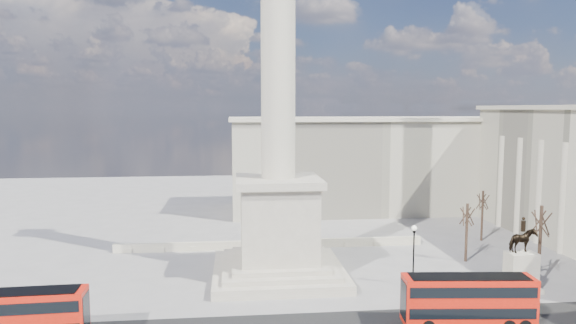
{
  "coord_description": "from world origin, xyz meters",
  "views": [
    {
      "loc": [
        -4.63,
        -49.1,
        18.16
      ],
      "look_at": [
        0.76,
        2.33,
        12.75
      ],
      "focal_mm": 32.0,
      "sensor_mm": 36.0,
      "label": 1
    }
  ],
  "objects_px": {
    "pedestrian_walking": "(424,284)",
    "pedestrian_standing": "(482,302)",
    "pedestrian_crossing": "(499,292)",
    "nelsons_column": "(278,158)",
    "red_bus_b": "(469,300)",
    "equestrian_statue": "(521,266)",
    "red_bus_a": "(14,318)",
    "victorian_lamp": "(414,251)"
  },
  "relations": [
    {
      "from": "equestrian_statue",
      "to": "pedestrian_walking",
      "type": "xyz_separation_m",
      "value": [
        -9.86,
        0.21,
        -1.6
      ]
    },
    {
      "from": "pedestrian_walking",
      "to": "pedestrian_crossing",
      "type": "relative_size",
      "value": 1.15
    },
    {
      "from": "pedestrian_walking",
      "to": "pedestrian_crossing",
      "type": "distance_m",
      "value": 6.84
    },
    {
      "from": "victorian_lamp",
      "to": "pedestrian_walking",
      "type": "height_order",
      "value": "victorian_lamp"
    },
    {
      "from": "equestrian_statue",
      "to": "pedestrian_walking",
      "type": "relative_size",
      "value": 3.9
    },
    {
      "from": "red_bus_b",
      "to": "pedestrian_walking",
      "type": "relative_size",
      "value": 5.69
    },
    {
      "from": "pedestrian_walking",
      "to": "pedestrian_standing",
      "type": "distance_m",
      "value": 5.9
    },
    {
      "from": "equestrian_statue",
      "to": "pedestrian_standing",
      "type": "distance_m",
      "value": 7.81
    },
    {
      "from": "equestrian_statue",
      "to": "pedestrian_standing",
      "type": "relative_size",
      "value": 4.62
    },
    {
      "from": "pedestrian_standing",
      "to": "victorian_lamp",
      "type": "bearing_deg",
      "value": -54.76
    },
    {
      "from": "victorian_lamp",
      "to": "pedestrian_standing",
      "type": "relative_size",
      "value": 3.94
    },
    {
      "from": "red_bus_b",
      "to": "pedestrian_crossing",
      "type": "distance_m",
      "value": 7.94
    },
    {
      "from": "red_bus_b",
      "to": "pedestrian_crossing",
      "type": "xyz_separation_m",
      "value": [
        5.6,
        5.43,
        -1.45
      ]
    },
    {
      "from": "victorian_lamp",
      "to": "pedestrian_standing",
      "type": "xyz_separation_m",
      "value": [
        4.13,
        -6.56,
        -2.96
      ]
    },
    {
      "from": "victorian_lamp",
      "to": "equestrian_statue",
      "type": "xyz_separation_m",
      "value": [
        10.33,
        -2.14,
        -1.21
      ]
    },
    {
      "from": "red_bus_b",
      "to": "victorian_lamp",
      "type": "relative_size",
      "value": 1.71
    },
    {
      "from": "pedestrian_walking",
      "to": "pedestrian_crossing",
      "type": "height_order",
      "value": "pedestrian_walking"
    },
    {
      "from": "nelsons_column",
      "to": "red_bus_a",
      "type": "xyz_separation_m",
      "value": [
        -21.5,
        -14.47,
        -10.64
      ]
    },
    {
      "from": "victorian_lamp",
      "to": "equestrian_statue",
      "type": "bearing_deg",
      "value": -11.72
    },
    {
      "from": "nelsons_column",
      "to": "red_bus_b",
      "type": "relative_size",
      "value": 4.55
    },
    {
      "from": "nelsons_column",
      "to": "red_bus_a",
      "type": "bearing_deg",
      "value": -146.05
    },
    {
      "from": "pedestrian_standing",
      "to": "pedestrian_crossing",
      "type": "height_order",
      "value": "pedestrian_crossing"
    },
    {
      "from": "nelsons_column",
      "to": "pedestrian_walking",
      "type": "height_order",
      "value": "nelsons_column"
    },
    {
      "from": "nelsons_column",
      "to": "pedestrian_walking",
      "type": "distance_m",
      "value": 19.53
    },
    {
      "from": "nelsons_column",
      "to": "victorian_lamp",
      "type": "distance_m",
      "value": 16.92
    },
    {
      "from": "victorian_lamp",
      "to": "pedestrian_walking",
      "type": "xyz_separation_m",
      "value": [
        0.47,
        -1.93,
        -2.81
      ]
    },
    {
      "from": "nelsons_column",
      "to": "victorian_lamp",
      "type": "relative_size",
      "value": 7.78
    },
    {
      "from": "red_bus_a",
      "to": "pedestrian_standing",
      "type": "xyz_separation_m",
      "value": [
        38.99,
        2.97,
        -1.46
      ]
    },
    {
      "from": "red_bus_b",
      "to": "equestrian_statue",
      "type": "xyz_separation_m",
      "value": [
        9.08,
        7.66,
        0.28
      ]
    },
    {
      "from": "pedestrian_walking",
      "to": "pedestrian_standing",
      "type": "bearing_deg",
      "value": -56.29
    },
    {
      "from": "equestrian_statue",
      "to": "pedestrian_crossing",
      "type": "bearing_deg",
      "value": -147.36
    },
    {
      "from": "red_bus_b",
      "to": "nelsons_column",
      "type": "bearing_deg",
      "value": 140.27
    },
    {
      "from": "nelsons_column",
      "to": "victorian_lamp",
      "type": "bearing_deg",
      "value": -20.32
    },
    {
      "from": "red_bus_b",
      "to": "red_bus_a",
      "type": "bearing_deg",
      "value": -174.91
    },
    {
      "from": "red_bus_a",
      "to": "pedestrian_walking",
      "type": "relative_size",
      "value": 5.6
    },
    {
      "from": "nelsons_column",
      "to": "red_bus_b",
      "type": "height_order",
      "value": "nelsons_column"
    },
    {
      "from": "red_bus_a",
      "to": "pedestrian_walking",
      "type": "bearing_deg",
      "value": 9.82
    },
    {
      "from": "victorian_lamp",
      "to": "nelsons_column",
      "type": "bearing_deg",
      "value": 159.68
    },
    {
      "from": "pedestrian_standing",
      "to": "pedestrian_crossing",
      "type": "bearing_deg",
      "value": -138.28
    },
    {
      "from": "equestrian_statue",
      "to": "pedestrian_crossing",
      "type": "relative_size",
      "value": 4.49
    },
    {
      "from": "pedestrian_walking",
      "to": "nelsons_column",
      "type": "bearing_deg",
      "value": 148.88
    },
    {
      "from": "equestrian_statue",
      "to": "nelsons_column",
      "type": "bearing_deg",
      "value": 163.34
    }
  ]
}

